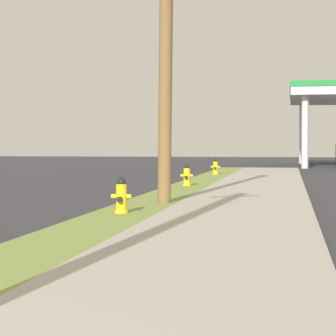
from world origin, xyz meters
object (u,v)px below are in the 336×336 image
at_px(fire_hydrant_third, 187,176).
at_px(fire_hydrant_fourth, 215,167).
at_px(fire_hydrant_second, 121,197).
at_px(utility_pole_midground, 166,24).

distance_m(fire_hydrant_third, fire_hydrant_fourth, 9.07).
bearing_deg(fire_hydrant_fourth, fire_hydrant_second, -90.07).
xyz_separation_m(fire_hydrant_second, utility_pole_midground, (0.53, 2.35, 3.93)).
bearing_deg(utility_pole_midground, fire_hydrant_fourth, 91.76).
bearing_deg(fire_hydrant_second, utility_pole_midground, 77.35).
height_order(fire_hydrant_second, fire_hydrant_fourth, same).
xyz_separation_m(fire_hydrant_fourth, utility_pole_midground, (0.50, -16.36, 3.93)).
height_order(fire_hydrant_fourth, utility_pole_midground, utility_pole_midground).
relative_size(fire_hydrant_second, fire_hydrant_third, 1.00).
bearing_deg(fire_hydrant_second, fire_hydrant_third, 90.13).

